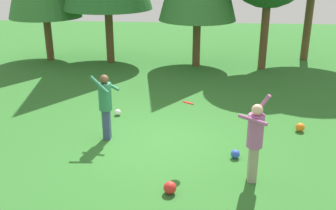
{
  "coord_description": "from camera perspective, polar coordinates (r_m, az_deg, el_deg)",
  "views": [
    {
      "loc": [
        1.0,
        -9.41,
        4.62
      ],
      "look_at": [
        0.25,
        -0.01,
        1.05
      ],
      "focal_mm": 42.33,
      "sensor_mm": 36.0,
      "label": 1
    }
  ],
  "objects": [
    {
      "name": "person_thrower",
      "position": [
        8.51,
        12.42,
        -4.41
      ],
      "size": [
        0.68,
        0.67,
        1.98
      ],
      "rotation": [
        0.0,
        0.0,
        2.62
      ],
      "color": "gray",
      "rests_on": "ground_plane"
    },
    {
      "name": "ball_red",
      "position": [
        8.34,
        0.28,
        -11.82
      ],
      "size": [
        0.27,
        0.27,
        0.27
      ],
      "primitive_type": "sphere",
      "color": "red",
      "rests_on": "ground_plane"
    },
    {
      "name": "frisbee",
      "position": [
        9.04,
        2.91,
        0.32
      ],
      "size": [
        0.37,
        0.37,
        0.12
      ],
      "color": "red"
    },
    {
      "name": "ball_orange",
      "position": [
        11.68,
        18.49,
        -3.06
      ],
      "size": [
        0.25,
        0.25,
        0.25
      ],
      "primitive_type": "sphere",
      "color": "orange",
      "rests_on": "ground_plane"
    },
    {
      "name": "ball_white",
      "position": [
        12.29,
        -7.24,
        -1.05
      ],
      "size": [
        0.19,
        0.19,
        0.19
      ],
      "primitive_type": "sphere",
      "color": "white",
      "rests_on": "ground_plane"
    },
    {
      "name": "ball_blue",
      "position": [
        9.81,
        9.66,
        -6.97
      ],
      "size": [
        0.22,
        0.22,
        0.22
      ],
      "primitive_type": "sphere",
      "color": "blue",
      "rests_on": "ground_plane"
    },
    {
      "name": "person_catcher",
      "position": [
        10.41,
        -9.02,
        0.53
      ],
      "size": [
        0.73,
        0.68,
        1.79
      ],
      "rotation": [
        0.0,
        0.0,
        -0.44
      ],
      "color": "#38476B",
      "rests_on": "ground_plane"
    },
    {
      "name": "ground_plane",
      "position": [
        10.53,
        -1.34,
        -5.29
      ],
      "size": [
        40.0,
        40.0,
        0.0
      ],
      "primitive_type": "plane",
      "color": "#2D6B28"
    }
  ]
}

